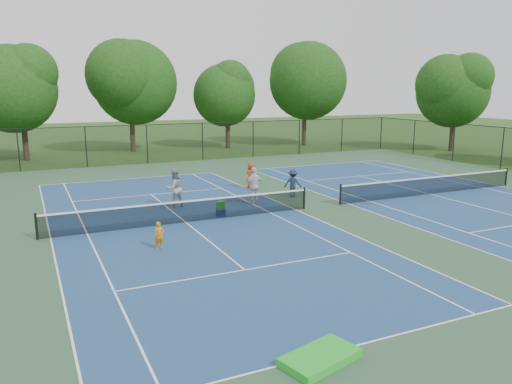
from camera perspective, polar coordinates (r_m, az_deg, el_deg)
name	(u,v)px	position (r m, az deg, el deg)	size (l,w,h in m)	color
ground	(322,207)	(24.86, 7.59, -1.69)	(140.00, 140.00, 0.00)	#234716
court_pad	(322,207)	(24.86, 7.59, -1.68)	(36.00, 36.00, 0.01)	#2E5236
tennis_court_left	(186,220)	(21.96, -8.03, -3.24)	(12.00, 23.83, 1.07)	navy
tennis_court_right	(430,193)	(29.14, 19.29, -0.07)	(12.00, 23.83, 1.07)	navy
perimeter_fence	(323,175)	(24.54, 7.69, 1.95)	(36.08, 36.08, 3.02)	black
tree_back_a	(20,84)	(44.33, -25.38, 11.05)	(6.80, 6.80, 9.15)	#2D2116
tree_back_b	(130,79)	(47.22, -14.23, 12.46)	(7.60, 7.60, 10.03)	#2D2116
tree_back_c	(227,91)	(48.81, -3.30, 11.45)	(6.00, 6.00, 8.40)	#2D2116
tree_back_d	(305,77)	(51.45, 5.63, 12.93)	(7.80, 7.80, 10.37)	#2D2116
tree_side_e	(456,87)	(49.82, 21.86, 11.03)	(6.60, 6.60, 8.87)	#2D2116
child_player	(159,235)	(18.51, -11.00, -4.89)	(0.37, 0.24, 1.01)	orange
instructor	(174,188)	(24.65, -9.31, 0.45)	(0.94, 0.73, 1.94)	#979799
bystander_a	(254,186)	(25.00, -0.19, 0.71)	(1.11, 0.46, 1.89)	silver
bystander_b	(293,183)	(26.79, 4.24, 0.99)	(0.96, 0.55, 1.49)	#1B253B
bystander_c	(251,176)	(28.92, -0.53, 1.89)	(0.76, 0.50, 1.56)	#9C3A1C
ball_crate	(221,213)	(22.87, -4.06, -2.39)	(0.35, 0.30, 0.33)	navy
ball_hopper	(221,205)	(22.78, -4.07, -1.53)	(0.33, 0.28, 0.37)	green
green_tarp	(320,358)	(11.32, 7.35, -18.26)	(1.72, 0.94, 0.18)	#1FA317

